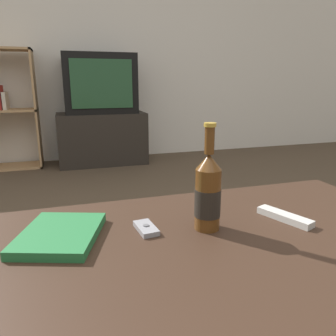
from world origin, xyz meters
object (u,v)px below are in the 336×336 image
(bookshelf, at_px, (7,108))
(remote_control, at_px, (285,217))
(table_book, at_px, (60,234))
(cell_phone, at_px, (146,228))
(tv_stand, at_px, (102,138))
(beer_bottle, at_px, (208,193))
(television, at_px, (100,84))

(bookshelf, height_order, remote_control, bookshelf)
(table_book, bearing_deg, cell_phone, 13.75)
(tv_stand, height_order, table_book, tv_stand)
(bookshelf, distance_m, remote_control, 2.94)
(beer_bottle, distance_m, remote_control, 0.26)
(bookshelf, xyz_separation_m, beer_bottle, (0.87, -2.70, -0.05))
(tv_stand, relative_size, television, 1.26)
(remote_control, bearing_deg, tv_stand, 74.29)
(beer_bottle, bearing_deg, remote_control, -3.99)
(television, distance_m, bookshelf, 0.90)
(tv_stand, relative_size, cell_phone, 8.98)
(bookshelf, xyz_separation_m, remote_control, (1.11, -2.71, -0.14))
(television, bearing_deg, table_book, -98.63)
(beer_bottle, distance_m, cell_phone, 0.20)
(tv_stand, bearing_deg, cell_phone, -93.63)
(cell_phone, bearing_deg, bookshelf, 98.81)
(bookshelf, height_order, table_book, bookshelf)
(remote_control, bearing_deg, television, 74.30)
(cell_phone, height_order, remote_control, remote_control)
(tv_stand, xyz_separation_m, television, (0.00, -0.00, 0.55))
(television, height_order, bookshelf, bookshelf)
(table_book, bearing_deg, television, 100.25)
(television, bearing_deg, beer_bottle, -89.97)
(bookshelf, relative_size, beer_bottle, 3.82)
(tv_stand, xyz_separation_m, bookshelf, (-0.87, 0.07, 0.32))
(beer_bottle, xyz_separation_m, cell_phone, (-0.17, 0.04, -0.10))
(bookshelf, height_order, beer_bottle, bookshelf)
(beer_bottle, relative_size, remote_control, 1.72)
(television, xyz_separation_m, beer_bottle, (0.00, -2.62, -0.27))
(remote_control, bearing_deg, beer_bottle, 155.02)
(cell_phone, bearing_deg, beer_bottle, -18.46)
(television, height_order, cell_phone, television)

